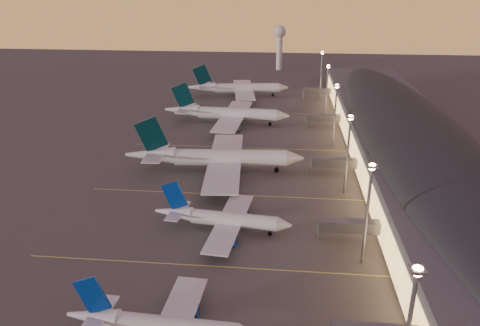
% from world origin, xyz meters
% --- Properties ---
extents(ground, '(700.00, 700.00, 0.00)m').
position_xyz_m(ground, '(0.00, 0.00, 0.00)').
color(ground, '#403E3B').
extents(airliner_narrow_south, '(36.88, 32.93, 13.18)m').
position_xyz_m(airliner_narrow_south, '(-5.25, -30.37, 3.41)').
color(airliner_narrow_south, silver).
rests_on(airliner_narrow_south, ground).
extents(airliner_narrow_north, '(37.95, 34.08, 13.55)m').
position_xyz_m(airliner_narrow_north, '(0.44, 12.24, 3.50)').
color(airliner_narrow_north, silver).
rests_on(airliner_narrow_north, ground).
extents(airliner_wide_near, '(63.10, 57.61, 20.18)m').
position_xyz_m(airliner_wide_near, '(-7.78, 53.75, 5.20)').
color(airliner_wide_near, silver).
rests_on(airliner_wide_near, ground).
extents(airliner_wide_mid, '(59.73, 54.48, 19.11)m').
position_xyz_m(airliner_wide_mid, '(-11.33, 113.25, 4.92)').
color(airliner_wide_mid, silver).
rests_on(airliner_wide_mid, ground).
extents(airliner_wide_far, '(59.13, 54.37, 18.93)m').
position_xyz_m(airliner_wide_far, '(-11.76, 168.97, 4.87)').
color(airliner_wide_far, silver).
rests_on(airliner_wide_far, ground).
extents(terminal_building, '(56.35, 255.00, 17.46)m').
position_xyz_m(terminal_building, '(61.84, 72.47, 8.78)').
color(terminal_building, '#4C4D52').
rests_on(terminal_building, ground).
extents(light_masts, '(2.20, 217.20, 25.90)m').
position_xyz_m(light_masts, '(36.00, 65.00, 17.55)').
color(light_masts, gray).
rests_on(light_masts, ground).
extents(radar_tower, '(9.00, 9.00, 32.50)m').
position_xyz_m(radar_tower, '(10.00, 260.00, 21.87)').
color(radar_tower, silver).
rests_on(radar_tower, ground).
extents(lane_markings, '(90.00, 180.36, 0.00)m').
position_xyz_m(lane_markings, '(0.00, 40.00, 0.01)').
color(lane_markings, '#D8C659').
rests_on(lane_markings, ground).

